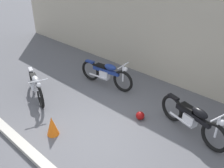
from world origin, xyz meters
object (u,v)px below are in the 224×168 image
(helmet, at_px, (140,116))
(motorcycle_blue, at_px, (106,73))
(motorcycle_black, at_px, (193,119))
(traffic_cone, at_px, (52,126))
(motorcycle_silver, at_px, (36,85))

(helmet, xyz_separation_m, motorcycle_blue, (-2.10, 0.78, 0.35))
(helmet, bearing_deg, motorcycle_black, 16.66)
(traffic_cone, relative_size, motorcycle_silver, 0.28)
(motorcycle_black, bearing_deg, traffic_cone, -121.68)
(motorcycle_silver, xyz_separation_m, motorcycle_blue, (1.12, 2.11, 0.03))
(motorcycle_blue, xyz_separation_m, motorcycle_black, (3.45, -0.37, 0.01))
(motorcycle_blue, bearing_deg, traffic_cone, -81.51)
(helmet, distance_m, motorcycle_black, 1.46)
(traffic_cone, distance_m, motorcycle_silver, 2.09)
(helmet, distance_m, motorcycle_silver, 3.50)
(motorcycle_blue, relative_size, motorcycle_black, 1.01)
(motorcycle_silver, bearing_deg, motorcycle_black, 41.79)
(motorcycle_silver, bearing_deg, motorcycle_blue, 82.94)
(traffic_cone, bearing_deg, helmet, 58.51)
(motorcycle_silver, relative_size, motorcycle_black, 0.90)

